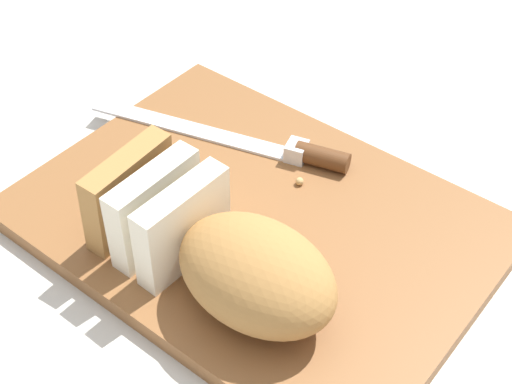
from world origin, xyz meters
TOP-DOWN VIEW (x-y plane):
  - ground_plane at (0.00, 0.00)m, footprint 3.00×3.00m
  - cutting_board at (0.00, 0.00)m, footprint 0.44×0.33m
  - bread_loaf at (-0.03, 0.08)m, footprint 0.23×0.11m
  - bread_knife at (0.04, -0.08)m, footprint 0.29×0.09m
  - crumb_near_knife at (-0.01, -0.06)m, footprint 0.01×0.01m
  - crumb_near_loaf at (0.08, -0.01)m, footprint 0.00×0.00m
  - crumb_stray_left at (0.02, 0.05)m, footprint 0.00×0.00m

SIDE VIEW (x-z plane):
  - ground_plane at x=0.00m, z-range 0.00..0.00m
  - cutting_board at x=0.00m, z-range 0.00..0.02m
  - crumb_near_loaf at x=0.08m, z-range 0.02..0.02m
  - crumb_stray_left at x=0.02m, z-range 0.02..0.02m
  - crumb_near_knife at x=-0.01m, z-range 0.02..0.03m
  - bread_knife at x=0.04m, z-range 0.02..0.04m
  - bread_loaf at x=-0.03m, z-range 0.02..0.10m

